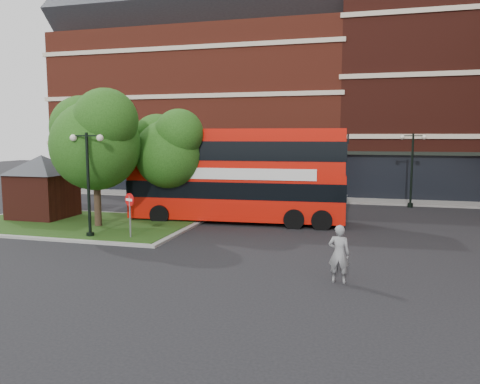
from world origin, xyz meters
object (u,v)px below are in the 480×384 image
(car_silver, at_px, (199,190))
(car_white, at_px, (317,192))
(bus, at_px, (236,169))
(woman, at_px, (339,254))

(car_silver, distance_m, car_white, 8.92)
(bus, xyz_separation_m, car_silver, (-5.26, 8.26, -2.27))
(bus, xyz_separation_m, car_white, (3.53, 9.76, -2.31))
(bus, height_order, car_silver, bus)
(car_silver, bearing_deg, car_white, -75.28)
(car_silver, height_order, car_white, car_silver)
(woman, xyz_separation_m, car_silver, (-11.50, 18.00, -0.24))
(car_silver, relative_size, car_white, 1.01)
(woman, bearing_deg, bus, -52.20)
(woman, bearing_deg, car_silver, -52.27)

